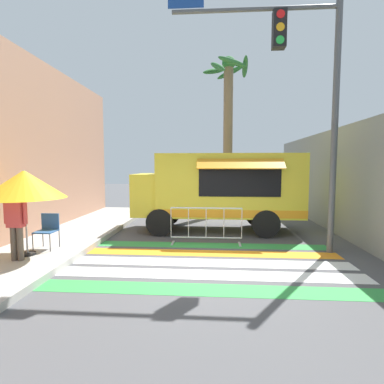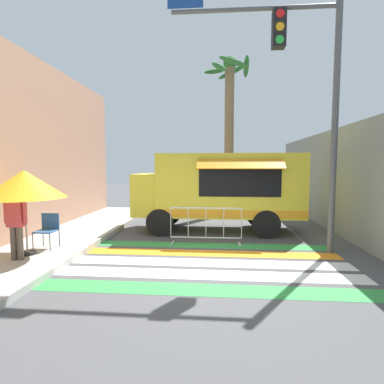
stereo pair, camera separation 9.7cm
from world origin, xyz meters
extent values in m
plane|color=#4C4C4F|center=(0.00, 0.00, 0.00)|extent=(60.00, 60.00, 0.00)
cube|color=gray|center=(4.15, 3.00, 1.74)|extent=(0.20, 16.00, 3.47)
cube|color=green|center=(0.00, -1.35, 0.00)|extent=(6.40, 0.56, 0.01)
cube|color=white|center=(0.00, -0.59, 0.00)|extent=(6.40, 0.56, 0.01)
cube|color=white|center=(0.00, 0.17, 0.00)|extent=(6.40, 0.56, 0.01)
cube|color=orange|center=(0.00, 0.93, 0.00)|extent=(6.40, 0.56, 0.01)
cube|color=green|center=(0.00, 1.69, 0.00)|extent=(6.40, 0.56, 0.01)
cube|color=yellow|center=(0.57, 3.66, 1.60)|extent=(4.71, 2.02, 2.06)
cube|color=yellow|center=(-1.78, 3.66, 1.26)|extent=(1.66, 1.86, 1.39)
cube|color=#1E232D|center=(-2.57, 3.66, 1.61)|extent=(0.06, 1.62, 0.53)
cube|color=black|center=(0.85, 2.64, 1.75)|extent=(2.50, 0.03, 0.93)
cube|color=orange|center=(0.85, 2.43, 2.30)|extent=(2.60, 0.43, 0.31)
cube|color=orange|center=(0.57, 2.64, 0.75)|extent=(4.71, 0.01, 0.24)
cylinder|color=black|center=(-1.65, 2.73, 0.44)|extent=(0.88, 0.22, 0.88)
cylinder|color=black|center=(-1.65, 4.59, 0.44)|extent=(0.88, 0.22, 0.88)
cylinder|color=black|center=(1.68, 2.73, 0.44)|extent=(0.88, 0.22, 0.88)
cylinder|color=black|center=(1.68, 4.59, 0.44)|extent=(0.88, 0.22, 0.88)
cylinder|color=#515456|center=(3.07, 1.25, 3.20)|extent=(0.16, 0.16, 6.40)
cylinder|color=#515456|center=(1.03, 1.25, 6.08)|extent=(4.08, 0.11, 0.11)
cube|color=black|center=(1.64, 1.22, 5.57)|extent=(0.32, 0.28, 0.90)
cylinder|color=red|center=(1.64, 1.08, 5.87)|extent=(0.20, 0.02, 0.20)
cylinder|color=#F2A519|center=(1.64, 1.08, 5.57)|extent=(0.20, 0.02, 0.20)
cylinder|color=green|center=(1.64, 1.08, 5.27)|extent=(0.20, 0.02, 0.20)
cube|color=navy|center=(-0.66, 1.23, 6.30)|extent=(0.90, 0.02, 0.28)
cylinder|color=black|center=(-4.27, -0.03, 0.18)|extent=(0.36, 0.36, 0.06)
cylinder|color=#B2B2B7|center=(-4.27, -0.03, 1.15)|extent=(0.04, 0.04, 1.98)
cone|color=yellow|center=(-4.27, -0.03, 1.81)|extent=(1.83, 1.83, 0.65)
cylinder|color=#4C4C51|center=(-4.33, 0.28, 0.37)|extent=(0.02, 0.02, 0.43)
cylinder|color=#4C4C51|center=(-3.90, 0.28, 0.37)|extent=(0.02, 0.02, 0.43)
cylinder|color=#4C4C51|center=(-4.33, 0.72, 0.37)|extent=(0.02, 0.02, 0.43)
cylinder|color=#4C4C51|center=(-3.90, 0.72, 0.37)|extent=(0.02, 0.02, 0.43)
cube|color=#2D5999|center=(-4.11, 0.50, 0.60)|extent=(0.46, 0.46, 0.03)
cube|color=#2D5999|center=(-4.11, 0.71, 0.82)|extent=(0.46, 0.03, 0.41)
cylinder|color=brown|center=(-4.32, -0.42, 0.53)|extent=(0.13, 0.13, 0.74)
cylinder|color=brown|center=(-4.17, -0.42, 0.53)|extent=(0.13, 0.13, 0.74)
cube|color=#CC3F3F|center=(-4.25, -0.42, 1.20)|extent=(0.34, 0.20, 0.60)
cylinder|color=#CC3F3F|center=(-4.47, -0.42, 1.23)|extent=(0.09, 0.09, 0.51)
cylinder|color=#CC3F3F|center=(-4.03, -0.42, 1.23)|extent=(0.09, 0.09, 0.51)
sphere|color=brown|center=(-4.25, -0.42, 1.63)|extent=(0.21, 0.21, 0.21)
cylinder|color=#B7BABF|center=(-0.15, 1.83, 1.04)|extent=(2.01, 0.04, 0.04)
cylinder|color=#B7BABF|center=(-0.15, 1.83, 0.19)|extent=(2.01, 0.04, 0.04)
cylinder|color=#B7BABF|center=(-1.16, 1.83, 0.62)|extent=(0.02, 0.02, 0.85)
cylinder|color=#B7BABF|center=(-0.65, 1.83, 0.62)|extent=(0.02, 0.02, 0.85)
cylinder|color=#B7BABF|center=(-0.15, 1.83, 0.62)|extent=(0.02, 0.02, 0.85)
cylinder|color=#B7BABF|center=(0.35, 1.83, 0.62)|extent=(0.02, 0.02, 0.85)
cylinder|color=#B7BABF|center=(0.86, 1.83, 0.62)|extent=(0.02, 0.02, 0.85)
cube|color=#B7BABF|center=(-1.11, 1.83, 0.01)|extent=(0.06, 0.44, 0.03)
cube|color=#B7BABF|center=(0.81, 1.83, 0.01)|extent=(0.06, 0.44, 0.03)
cylinder|color=#7A664C|center=(0.70, 7.48, 3.36)|extent=(0.43, 0.43, 6.72)
sphere|color=#2D6B33|center=(0.70, 7.48, 6.87)|extent=(0.60, 0.60, 0.60)
ellipsoid|color=#2D6B33|center=(1.43, 7.45, 6.67)|extent=(0.30, 1.46, 0.76)
ellipsoid|color=#2D6B33|center=(0.82, 8.15, 6.66)|extent=(1.38, 0.48, 0.74)
ellipsoid|color=#2D6B33|center=(0.06, 8.01, 6.70)|extent=(1.24, 1.44, 0.72)
ellipsoid|color=#2D6B33|center=(0.20, 7.14, 6.62)|extent=(0.85, 1.10, 0.79)
ellipsoid|color=#2D6B33|center=(0.83, 6.84, 6.71)|extent=(1.34, 0.49, 0.58)
camera|label=1|loc=(0.06, -6.57, 2.23)|focal=28.00mm
camera|label=2|loc=(0.15, -6.56, 2.23)|focal=28.00mm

